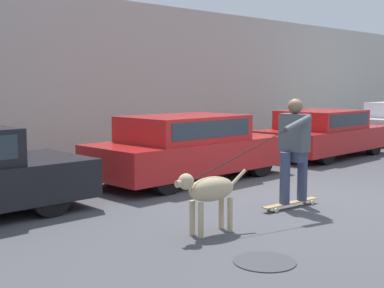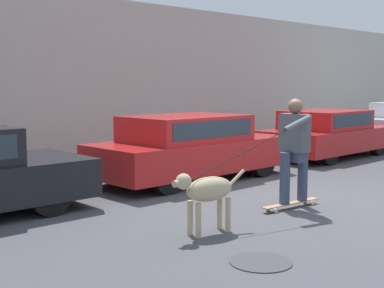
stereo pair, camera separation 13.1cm
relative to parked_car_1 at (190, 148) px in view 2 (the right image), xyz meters
name	(u,v)px [view 2 (the right image)]	position (x,y,z in m)	size (l,w,h in m)	color
ground_plane	(284,201)	(-0.16, -2.39, -0.63)	(36.00, 36.00, 0.00)	#47474C
back_wall	(86,80)	(-0.16, 3.44, 1.32)	(32.00, 0.30, 3.90)	#ADA89E
sidewalk_curb	(118,165)	(-0.16, 2.21, -0.56)	(30.00, 2.12, 0.13)	#A39E93
parked_car_1	(190,148)	(0.00, 0.00, 0.00)	(4.12, 1.73, 1.27)	black
parked_car_2	(328,134)	(4.79, 0.00, -0.04)	(3.96, 1.84, 1.20)	black
dog	(207,191)	(-2.41, -2.90, -0.09)	(1.12, 0.38, 0.80)	tan
skateboarder	(294,147)	(-0.47, -2.79, 0.31)	(2.83, 0.63, 1.65)	beige
manhole_cover	(261,262)	(-2.76, -4.06, -0.62)	(0.66, 0.66, 0.01)	#38383D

